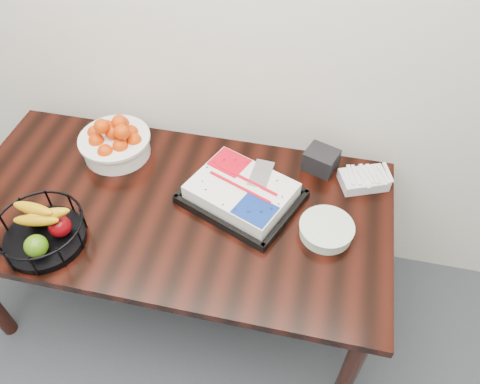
% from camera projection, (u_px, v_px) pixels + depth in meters
% --- Properties ---
extents(table, '(1.80, 0.90, 0.75)m').
position_uv_depth(table, '(174.00, 218.00, 2.00)').
color(table, black).
rests_on(table, ground).
extents(cake_tray, '(0.55, 0.50, 0.09)m').
position_uv_depth(cake_tray, '(242.00, 193.00, 1.93)').
color(cake_tray, black).
rests_on(cake_tray, table).
extents(tangerine_bowl, '(0.32, 0.32, 0.20)m').
position_uv_depth(tangerine_bowl, '(114.00, 139.00, 2.08)').
color(tangerine_bowl, white).
rests_on(tangerine_bowl, table).
extents(fruit_basket, '(0.33, 0.33, 0.18)m').
position_uv_depth(fruit_basket, '(41.00, 230.00, 1.76)').
color(fruit_basket, black).
rests_on(fruit_basket, table).
extents(plate_stack, '(0.21, 0.21, 0.05)m').
position_uv_depth(plate_stack, '(326.00, 230.00, 1.82)').
color(plate_stack, white).
rests_on(plate_stack, table).
extents(fork_bag, '(0.23, 0.19, 0.06)m').
position_uv_depth(fork_bag, '(363.00, 179.00, 2.00)').
color(fork_bag, silver).
rests_on(fork_bag, table).
extents(napkin_box, '(0.17, 0.15, 0.10)m').
position_uv_depth(napkin_box, '(321.00, 160.00, 2.05)').
color(napkin_box, black).
rests_on(napkin_box, table).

